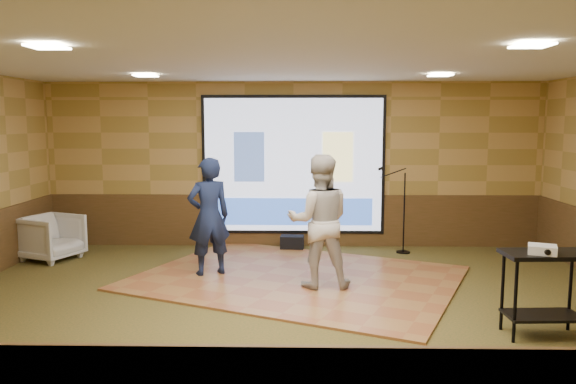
{
  "coord_description": "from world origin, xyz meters",
  "views": [
    {
      "loc": [
        0.11,
        -6.71,
        2.29
      ],
      "look_at": [
        -0.05,
        1.14,
        1.3
      ],
      "focal_mm": 35.0,
      "sensor_mm": 36.0,
      "label": 1
    }
  ],
  "objects_px": {
    "player_left": "(209,216)",
    "av_table": "(545,278)",
    "banquet_chair": "(52,237)",
    "dance_floor": "(297,278)",
    "duffel_bag": "(292,243)",
    "projector": "(542,249)",
    "mic_stand": "(401,225)",
    "projector_screen": "(293,167)",
    "player_right": "(319,221)"
  },
  "relations": [
    {
      "from": "player_left",
      "to": "av_table",
      "type": "distance_m",
      "value": 4.56
    },
    {
      "from": "player_left",
      "to": "banquet_chair",
      "type": "relative_size",
      "value": 2.1
    },
    {
      "from": "dance_floor",
      "to": "duffel_bag",
      "type": "height_order",
      "value": "duffel_bag"
    },
    {
      "from": "player_left",
      "to": "projector",
      "type": "height_order",
      "value": "player_left"
    },
    {
      "from": "mic_stand",
      "to": "player_left",
      "type": "bearing_deg",
      "value": -164.82
    },
    {
      "from": "mic_stand",
      "to": "projector",
      "type": "bearing_deg",
      "value": -90.4
    },
    {
      "from": "player_left",
      "to": "projector",
      "type": "distance_m",
      "value": 4.53
    },
    {
      "from": "dance_floor",
      "to": "av_table",
      "type": "relative_size",
      "value": 4.8
    },
    {
      "from": "player_left",
      "to": "duffel_bag",
      "type": "distance_m",
      "value": 2.25
    },
    {
      "from": "projector_screen",
      "to": "duffel_bag",
      "type": "relative_size",
      "value": 8.09
    },
    {
      "from": "projector_screen",
      "to": "av_table",
      "type": "bearing_deg",
      "value": -57.76
    },
    {
      "from": "mic_stand",
      "to": "dance_floor",
      "type": "bearing_deg",
      "value": -148.35
    },
    {
      "from": "mic_stand",
      "to": "banquet_chair",
      "type": "bearing_deg",
      "value": 174.64
    },
    {
      "from": "dance_floor",
      "to": "projector",
      "type": "distance_m",
      "value": 3.53
    },
    {
      "from": "projector_screen",
      "to": "duffel_bag",
      "type": "height_order",
      "value": "projector_screen"
    },
    {
      "from": "av_table",
      "to": "projector",
      "type": "xyz_separation_m",
      "value": [
        -0.07,
        -0.07,
        0.33
      ]
    },
    {
      "from": "dance_floor",
      "to": "av_table",
      "type": "distance_m",
      "value": 3.46
    },
    {
      "from": "dance_floor",
      "to": "player_left",
      "type": "distance_m",
      "value": 1.57
    },
    {
      "from": "av_table",
      "to": "projector",
      "type": "distance_m",
      "value": 0.35
    },
    {
      "from": "player_left",
      "to": "player_right",
      "type": "distance_m",
      "value": 1.71
    },
    {
      "from": "projector_screen",
      "to": "banquet_chair",
      "type": "distance_m",
      "value": 4.29
    },
    {
      "from": "duffel_bag",
      "to": "player_right",
      "type": "bearing_deg",
      "value": -80.21
    },
    {
      "from": "av_table",
      "to": "banquet_chair",
      "type": "distance_m",
      "value": 7.45
    },
    {
      "from": "player_right",
      "to": "banquet_chair",
      "type": "height_order",
      "value": "player_right"
    },
    {
      "from": "projector_screen",
      "to": "mic_stand",
      "type": "bearing_deg",
      "value": -14.11
    },
    {
      "from": "mic_stand",
      "to": "duffel_bag",
      "type": "bearing_deg",
      "value": 163.17
    },
    {
      "from": "av_table",
      "to": "projector",
      "type": "height_order",
      "value": "projector"
    },
    {
      "from": "projector",
      "to": "mic_stand",
      "type": "xyz_separation_m",
      "value": [
        -0.76,
        3.91,
        -0.47
      ]
    },
    {
      "from": "projector_screen",
      "to": "banquet_chair",
      "type": "relative_size",
      "value": 4.01
    },
    {
      "from": "dance_floor",
      "to": "player_right",
      "type": "bearing_deg",
      "value": -55.77
    },
    {
      "from": "banquet_chair",
      "to": "av_table",
      "type": "bearing_deg",
      "value": -92.59
    },
    {
      "from": "projector",
      "to": "banquet_chair",
      "type": "bearing_deg",
      "value": 175.62
    },
    {
      "from": "projector_screen",
      "to": "player_right",
      "type": "distance_m",
      "value": 2.7
    },
    {
      "from": "player_right",
      "to": "mic_stand",
      "type": "height_order",
      "value": "player_right"
    },
    {
      "from": "projector_screen",
      "to": "banquet_chair",
      "type": "bearing_deg",
      "value": -164.63
    },
    {
      "from": "dance_floor",
      "to": "projector",
      "type": "bearing_deg",
      "value": -40.83
    },
    {
      "from": "av_table",
      "to": "projector",
      "type": "bearing_deg",
      "value": -134.67
    },
    {
      "from": "duffel_bag",
      "to": "mic_stand",
      "type": "bearing_deg",
      "value": -5.38
    },
    {
      "from": "dance_floor",
      "to": "player_left",
      "type": "xyz_separation_m",
      "value": [
        -1.3,
        0.13,
        0.89
      ]
    },
    {
      "from": "dance_floor",
      "to": "banquet_chair",
      "type": "bearing_deg",
      "value": 165.38
    },
    {
      "from": "av_table",
      "to": "banquet_chair",
      "type": "relative_size",
      "value": 1.11
    },
    {
      "from": "mic_stand",
      "to": "banquet_chair",
      "type": "relative_size",
      "value": 1.84
    },
    {
      "from": "player_left",
      "to": "mic_stand",
      "type": "relative_size",
      "value": 1.14
    },
    {
      "from": "av_table",
      "to": "mic_stand",
      "type": "distance_m",
      "value": 3.93
    },
    {
      "from": "mic_stand",
      "to": "banquet_chair",
      "type": "xyz_separation_m",
      "value": [
        -5.88,
        -0.63,
        -0.12
      ]
    },
    {
      "from": "projector_screen",
      "to": "dance_floor",
      "type": "relative_size",
      "value": 0.75
    },
    {
      "from": "projector_screen",
      "to": "player_right",
      "type": "relative_size",
      "value": 1.82
    },
    {
      "from": "av_table",
      "to": "duffel_bag",
      "type": "distance_m",
      "value": 4.88
    },
    {
      "from": "projector",
      "to": "duffel_bag",
      "type": "height_order",
      "value": "projector"
    },
    {
      "from": "projector",
      "to": "mic_stand",
      "type": "bearing_deg",
      "value": 122.96
    }
  ]
}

